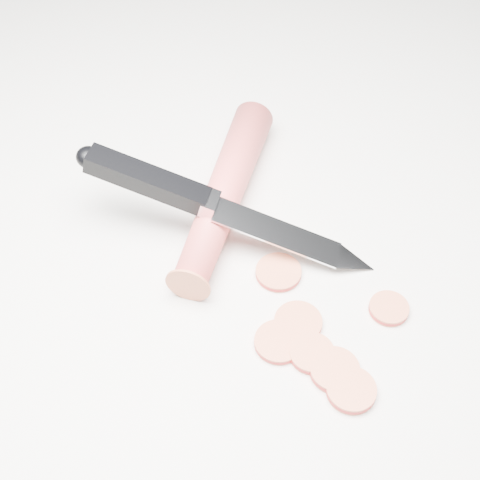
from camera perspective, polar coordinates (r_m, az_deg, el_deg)
ground at (r=0.53m, az=0.68°, el=-2.74°), size 2.40×2.40×0.00m
carrot at (r=0.56m, az=-1.31°, el=4.12°), size 0.17×0.15×0.03m
carrot_slice_0 at (r=0.49m, az=6.15°, el=-9.59°), size 0.03×0.03×0.01m
carrot_slice_1 at (r=0.48m, az=8.08°, el=-10.94°), size 0.04×0.04×0.01m
carrot_slice_2 at (r=0.49m, az=3.32°, el=-8.69°), size 0.04×0.04×0.01m
carrot_slice_3 at (r=0.50m, az=4.98°, el=-7.00°), size 0.04×0.04×0.01m
carrot_slice_4 at (r=0.52m, az=12.59°, el=-5.73°), size 0.03×0.03×0.01m
carrot_slice_5 at (r=0.53m, az=3.30°, el=-2.77°), size 0.04×0.04×0.01m
carrot_slice_6 at (r=0.48m, az=9.47°, el=-12.52°), size 0.03×0.03×0.01m
kitchen_knife at (r=0.52m, az=-1.14°, el=2.80°), size 0.18×0.21×0.07m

